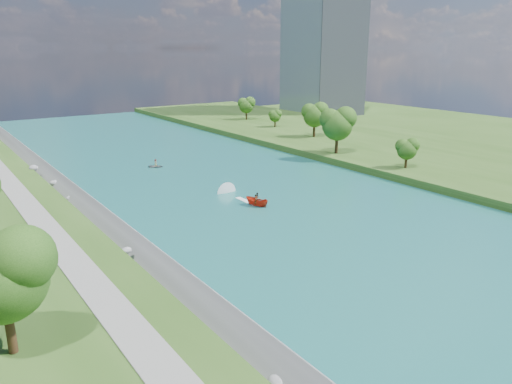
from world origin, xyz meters
TOP-DOWN VIEW (x-y plane):
  - ground at (0.00, 0.00)m, footprint 260.00×260.00m
  - river_water at (0.00, 20.00)m, footprint 55.00×240.00m
  - berm_east at (49.50, 20.00)m, footprint 44.00×240.00m
  - riprap_bank at (-25.83, 18.48)m, footprint 4.76×236.00m
  - riverside_path at (-32.50, 20.00)m, footprint 3.00×200.00m
  - office_tower at (82.50, 95.00)m, footprint 22.00×22.00m
  - trees_east at (37.07, 36.03)m, footprint 19.46×134.25m
  - motorboat at (-1.49, 17.36)m, footprint 3.60×18.88m
  - raft at (-3.75, 48.70)m, footprint 3.65×3.58m

SIDE VIEW (x-z plane):
  - ground at x=0.00m, z-range 0.00..0.00m
  - river_water at x=0.00m, z-range 0.00..0.10m
  - raft at x=-3.75m, z-range -0.37..1.33m
  - motorboat at x=-1.49m, z-range -0.28..1.75m
  - berm_east at x=49.50m, z-range 0.00..1.50m
  - riprap_bank at x=-25.83m, z-range -0.41..3.98m
  - riverside_path at x=-32.50m, z-range 3.50..3.60m
  - trees_east at x=37.07m, z-range 0.41..12.13m
  - office_tower at x=82.50m, z-range 0.00..60.00m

